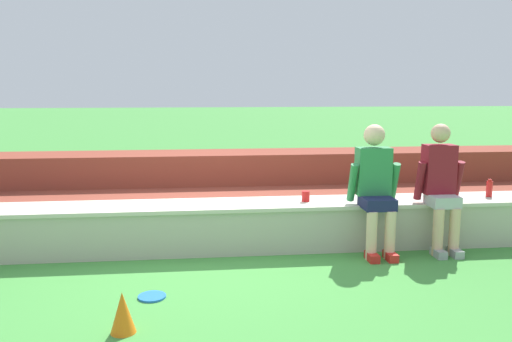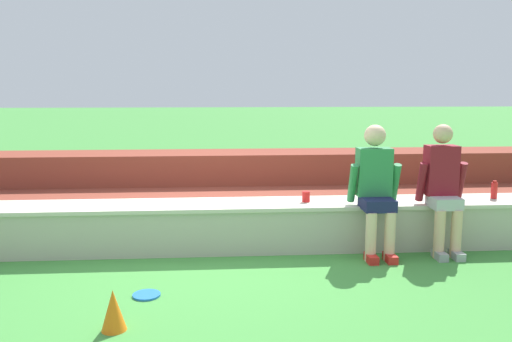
# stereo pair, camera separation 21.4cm
# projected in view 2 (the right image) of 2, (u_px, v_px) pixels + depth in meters

# --- Properties ---
(ground_plane) EXTENTS (80.00, 80.00, 0.00)m
(ground_plane) POSITION_uv_depth(u_px,v_px,m) (208.00, 257.00, 5.46)
(ground_plane) COLOR #428E3D
(stone_seating_wall) EXTENTS (7.40, 0.61, 0.51)m
(stone_seating_wall) POSITION_uv_depth(u_px,v_px,m) (208.00, 225.00, 5.69)
(stone_seating_wall) COLOR #B7AF9E
(stone_seating_wall) RESTS_ON ground
(brick_bleachers) EXTENTS (11.01, 1.56, 0.84)m
(brick_bleachers) POSITION_uv_depth(u_px,v_px,m) (210.00, 190.00, 7.17)
(brick_bleachers) COLOR brown
(brick_bleachers) RESTS_ON ground
(person_left_of_center) EXTENTS (0.53, 0.56, 1.36)m
(person_left_of_center) POSITION_uv_depth(u_px,v_px,m) (376.00, 186.00, 5.44)
(person_left_of_center) COLOR beige
(person_left_of_center) RESTS_ON ground
(person_center) EXTENTS (0.50, 0.50, 1.36)m
(person_center) POSITION_uv_depth(u_px,v_px,m) (443.00, 186.00, 5.50)
(person_center) COLOR #DBAD89
(person_center) RESTS_ON ground
(water_bottle_mid_left) EXTENTS (0.07, 0.07, 0.20)m
(water_bottle_mid_left) POSITION_uv_depth(u_px,v_px,m) (494.00, 190.00, 5.88)
(water_bottle_mid_left) COLOR red
(water_bottle_mid_left) RESTS_ON stone_seating_wall
(plastic_cup_middle) EXTENTS (0.09, 0.09, 0.11)m
(plastic_cup_middle) POSITION_uv_depth(u_px,v_px,m) (306.00, 197.00, 5.71)
(plastic_cup_middle) COLOR red
(plastic_cup_middle) RESTS_ON stone_seating_wall
(frisbee) EXTENTS (0.23, 0.23, 0.02)m
(frisbee) POSITION_uv_depth(u_px,v_px,m) (147.00, 295.00, 4.44)
(frisbee) COLOR blue
(frisbee) RESTS_ON ground
(sports_cone) EXTENTS (0.18, 0.18, 0.30)m
(sports_cone) POSITION_uv_depth(u_px,v_px,m) (113.00, 310.00, 3.80)
(sports_cone) COLOR orange
(sports_cone) RESTS_ON ground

